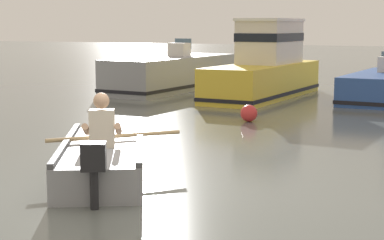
{
  "coord_description": "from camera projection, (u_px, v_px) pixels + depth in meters",
  "views": [
    {
      "loc": [
        4.15,
        -7.11,
        2.09
      ],
      "look_at": [
        -0.4,
        2.1,
        0.55
      ],
      "focal_mm": 59.06,
      "sensor_mm": 36.0,
      "label": 1
    }
  ],
  "objects": [
    {
      "name": "moored_boat_grey",
      "position": [
        173.0,
        74.0,
        20.69
      ],
      "size": [
        2.07,
        6.03,
        1.67
      ],
      "color": "gray",
      "rests_on": "ground"
    },
    {
      "name": "ground_plane",
      "position": [
        149.0,
        183.0,
        8.43
      ],
      "size": [
        120.0,
        120.0,
        0.0
      ],
      "primitive_type": "plane",
      "color": "slate"
    },
    {
      "name": "mooring_buoy",
      "position": [
        249.0,
        113.0,
        13.84
      ],
      "size": [
        0.37,
        0.37,
        0.37
      ],
      "primitive_type": "sphere",
      "color": "red",
      "rests_on": "ground"
    },
    {
      "name": "moored_boat_yellow",
      "position": [
        265.0,
        68.0,
        18.57
      ],
      "size": [
        1.88,
        5.56,
        2.3
      ],
      "color": "gold",
      "rests_on": "ground"
    },
    {
      "name": "rowboat_with_person",
      "position": [
        104.0,
        157.0,
        8.91
      ],
      "size": [
        2.52,
        3.43,
        1.19
      ],
      "color": "gray",
      "rests_on": "ground"
    }
  ]
}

